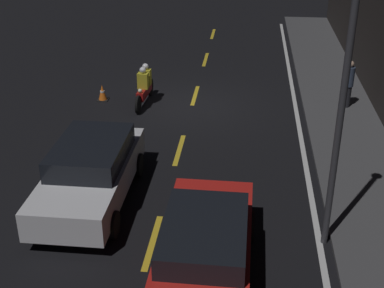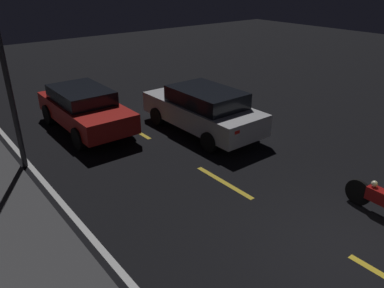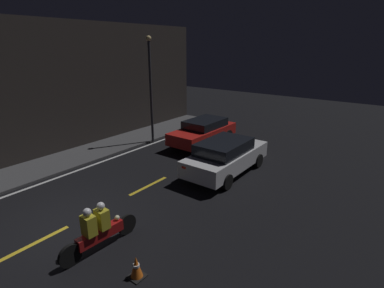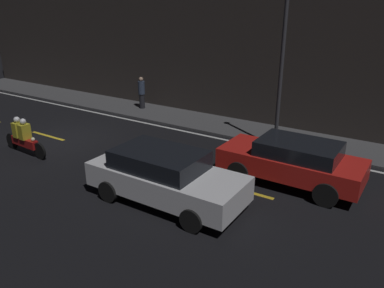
% 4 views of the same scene
% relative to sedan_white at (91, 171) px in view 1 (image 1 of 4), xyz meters
% --- Properties ---
extents(ground_plane, '(56.00, 56.00, 0.00)m').
position_rel_sedan_white_xyz_m(ground_plane, '(-6.44, 1.76, -0.79)').
color(ground_plane, black).
extents(raised_curb, '(28.00, 2.39, 0.10)m').
position_rel_sedan_white_xyz_m(raised_curb, '(-6.44, 6.81, -0.74)').
color(raised_curb, '#424244').
rests_on(raised_curb, ground).
extents(lane_dash_a, '(2.00, 0.14, 0.01)m').
position_rel_sedan_white_xyz_m(lane_dash_a, '(-16.44, 1.76, -0.79)').
color(lane_dash_a, gold).
rests_on(lane_dash_a, ground).
extents(lane_dash_b, '(2.00, 0.14, 0.01)m').
position_rel_sedan_white_xyz_m(lane_dash_b, '(-11.94, 1.76, -0.79)').
color(lane_dash_b, gold).
rests_on(lane_dash_b, ground).
extents(lane_dash_c, '(2.00, 0.14, 0.01)m').
position_rel_sedan_white_xyz_m(lane_dash_c, '(-7.44, 1.76, -0.79)').
color(lane_dash_c, gold).
rests_on(lane_dash_c, ground).
extents(lane_dash_d, '(2.00, 0.14, 0.01)m').
position_rel_sedan_white_xyz_m(lane_dash_d, '(-2.94, 1.76, -0.79)').
color(lane_dash_d, gold).
rests_on(lane_dash_d, ground).
extents(lane_dash_e, '(2.00, 0.14, 0.01)m').
position_rel_sedan_white_xyz_m(lane_dash_e, '(1.56, 1.76, -0.79)').
color(lane_dash_e, gold).
rests_on(lane_dash_e, ground).
extents(lane_solid_kerb, '(25.20, 0.14, 0.01)m').
position_rel_sedan_white_xyz_m(lane_solid_kerb, '(-6.44, 5.37, -0.79)').
color(lane_solid_kerb, silver).
rests_on(lane_solid_kerb, ground).
extents(sedan_white, '(4.48, 1.93, 1.50)m').
position_rel_sedan_white_xyz_m(sedan_white, '(0.00, 0.00, 0.00)').
color(sedan_white, silver).
rests_on(sedan_white, ground).
extents(taxi_red, '(4.29, 1.90, 1.41)m').
position_rel_sedan_white_xyz_m(taxi_red, '(2.61, 2.99, -0.02)').
color(taxi_red, red).
rests_on(taxi_red, ground).
extents(motorcycle, '(2.40, 0.39, 1.38)m').
position_rel_sedan_white_xyz_m(motorcycle, '(-6.52, 0.07, -0.15)').
color(motorcycle, black).
rests_on(motorcycle, ground).
extents(traffic_cone_near, '(0.38, 0.38, 0.58)m').
position_rel_sedan_white_xyz_m(traffic_cone_near, '(-6.62, -1.49, -0.51)').
color(traffic_cone_near, black).
rests_on(traffic_cone_near, ground).
extents(pedestrian, '(0.34, 0.34, 1.62)m').
position_rel_sedan_white_xyz_m(pedestrian, '(-6.69, 7.05, 0.13)').
color(pedestrian, black).
rests_on(pedestrian, raised_curb).
extents(street_lamp, '(0.28, 0.28, 5.76)m').
position_rel_sedan_white_xyz_m(street_lamp, '(1.16, 5.47, 2.44)').
color(street_lamp, '#333338').
rests_on(street_lamp, ground).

